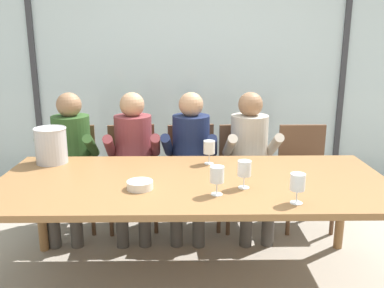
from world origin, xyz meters
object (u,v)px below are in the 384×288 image
at_px(chair_near_window_right, 304,167).
at_px(person_maroon_top, 133,154).
at_px(person_beige_jumper, 251,153).
at_px(wine_glass_center_pour, 244,170).
at_px(chair_left_of_center, 132,167).
at_px(ice_bucket_primary, 51,145).
at_px(chair_center, 192,167).
at_px(chair_near_curtain, 72,169).
at_px(chair_right_of_center, 244,167).
at_px(wine_glass_near_bucket, 298,183).
at_px(tasting_bowl, 140,185).
at_px(person_navy_polo, 190,154).
at_px(wine_glass_by_right_taster, 217,176).
at_px(wine_glass_by_left_taster, 209,148).
at_px(dining_table, 193,188).
at_px(person_olive_shirt, 70,154).

distance_m(chair_near_window_right, person_maroon_top, 1.52).
relative_size(person_beige_jumper, wine_glass_center_pour, 6.92).
bearing_deg(chair_left_of_center, ice_bucket_primary, -137.49).
bearing_deg(chair_left_of_center, chair_center, -7.42).
xyz_separation_m(chair_near_curtain, person_maroon_top, (0.57, -0.13, 0.17)).
bearing_deg(person_maroon_top, chair_right_of_center, 5.44).
height_order(chair_center, wine_glass_center_pour, wine_glass_center_pour).
xyz_separation_m(chair_near_curtain, wine_glass_near_bucket, (1.64, -1.36, 0.35)).
relative_size(chair_left_of_center, ice_bucket_primary, 3.34).
height_order(person_maroon_top, tasting_bowl, person_maroon_top).
relative_size(chair_center, ice_bucket_primary, 3.34).
bearing_deg(wine_glass_near_bucket, tasting_bowl, 165.11).
xyz_separation_m(person_navy_polo, person_beige_jumper, (0.52, -0.00, 0.00)).
bearing_deg(person_navy_polo, chair_near_curtain, 177.30).
xyz_separation_m(chair_left_of_center, chair_near_window_right, (1.54, -0.03, 0.00)).
bearing_deg(chair_right_of_center, tasting_bowl, -129.99).
bearing_deg(person_navy_polo, wine_glass_by_right_taster, -77.88).
bearing_deg(wine_glass_by_left_taster, chair_center, 100.02).
bearing_deg(person_navy_polo, person_maroon_top, -175.43).
bearing_deg(wine_glass_by_right_taster, dining_table, 117.15).
relative_size(chair_left_of_center, wine_glass_by_right_taster, 5.09).
bearing_deg(chair_near_window_right, chair_right_of_center, 177.15).
relative_size(dining_table, wine_glass_by_left_taster, 14.74).
xyz_separation_m(ice_bucket_primary, wine_glass_center_pour, (1.35, -0.55, -0.02)).
relative_size(person_beige_jumper, tasting_bowl, 7.46).
bearing_deg(wine_glass_by_left_taster, ice_bucket_primary, 177.74).
bearing_deg(wine_glass_near_bucket, person_navy_polo, 115.36).
relative_size(person_olive_shirt, person_beige_jumper, 1.00).
distance_m(chair_near_curtain, ice_bucket_primary, 0.68).
distance_m(chair_right_of_center, wine_glass_by_left_taster, 0.81).
bearing_deg(person_beige_jumper, wine_glass_center_pour, -104.89).
bearing_deg(chair_left_of_center, wine_glass_by_left_taster, -51.61).
height_order(person_olive_shirt, person_maroon_top, same).
distance_m(wine_glass_by_left_taster, wine_glass_by_right_taster, 0.61).
bearing_deg(ice_bucket_primary, wine_glass_near_bucket, -26.31).
xyz_separation_m(chair_center, ice_bucket_primary, (-1.05, -0.59, 0.37)).
relative_size(person_maroon_top, ice_bucket_primary, 4.54).
bearing_deg(chair_near_window_right, person_olive_shirt, -176.44).
distance_m(chair_near_curtain, wine_glass_center_pour, 1.81).
bearing_deg(dining_table, person_olive_shirt, 141.23).
relative_size(chair_center, person_beige_jumper, 0.73).
distance_m(tasting_bowl, wine_glass_by_left_taster, 0.69).
height_order(tasting_bowl, wine_glass_by_right_taster, wine_glass_by_right_taster).
height_order(person_olive_shirt, wine_glass_center_pour, person_olive_shirt).
distance_m(chair_near_window_right, ice_bucket_primary, 2.16).
bearing_deg(person_beige_jumper, ice_bucket_primary, -167.96).
bearing_deg(wine_glass_by_right_taster, chair_center, 95.67).
xyz_separation_m(person_olive_shirt, wine_glass_by_left_taster, (1.15, -0.48, 0.18)).
relative_size(chair_center, chair_right_of_center, 1.00).
xyz_separation_m(person_maroon_top, wine_glass_by_left_taster, (0.62, -0.48, 0.18)).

